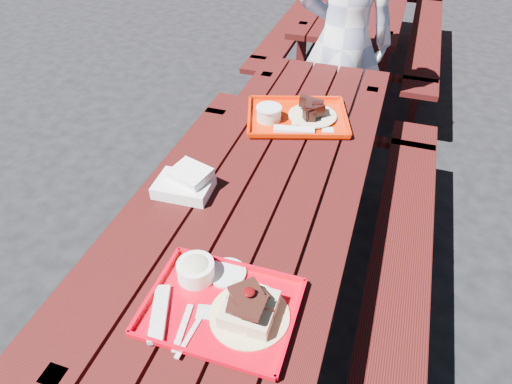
% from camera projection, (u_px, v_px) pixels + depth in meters
% --- Properties ---
extents(ground, '(60.00, 60.00, 0.00)m').
position_uv_depth(ground, '(265.00, 299.00, 2.31)').
color(ground, black).
rests_on(ground, ground).
extents(picnic_table_near, '(1.41, 2.40, 0.75)m').
position_uv_depth(picnic_table_near, '(267.00, 217.00, 1.96)').
color(picnic_table_near, '#420C0E').
rests_on(picnic_table_near, ground).
extents(picnic_table_far, '(1.41, 2.40, 0.75)m').
position_uv_depth(picnic_table_far, '(361.00, 12.00, 4.01)').
color(picnic_table_far, '#420C0E').
rests_on(picnic_table_far, ground).
extents(near_tray, '(0.45, 0.38, 0.14)m').
position_uv_depth(near_tray, '(223.00, 298.00, 1.36)').
color(near_tray, red).
rests_on(near_tray, picnic_table_near).
extents(far_tray, '(0.56, 0.49, 0.08)m').
position_uv_depth(far_tray, '(296.00, 116.00, 2.20)').
color(far_tray, red).
rests_on(far_tray, picnic_table_near).
extents(white_cloth, '(0.22, 0.19, 0.09)m').
position_uv_depth(white_cloth, '(186.00, 183.00, 1.77)').
color(white_cloth, white).
rests_on(white_cloth, picnic_table_near).
extents(person, '(0.63, 0.45, 1.63)m').
position_uv_depth(person, '(343.00, 43.00, 2.80)').
color(person, '#A0AED2').
rests_on(person, ground).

